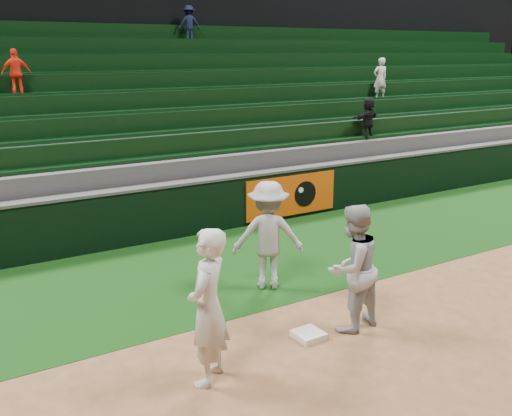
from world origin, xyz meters
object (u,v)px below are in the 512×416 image
Objects in this scene: base_coach at (268,235)px; baserunner at (352,268)px; first_base at (308,335)px; first_baseman at (208,307)px.

baserunner is at bearing 125.78° from base_coach.
baserunner is at bearing -5.21° from first_base.
baserunner is 1.96m from base_coach.
base_coach is (2.23, 2.13, -0.05)m from first_baseman.
first_base is at bearing 145.39° from first_baseman.
first_baseman reaches higher than first_base.
first_base is 2.15m from base_coach.
first_baseman reaches higher than baserunner.
baserunner reaches higher than first_base.
first_base is 1.17m from baserunner.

